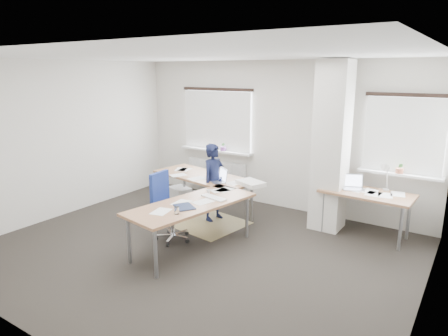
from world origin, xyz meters
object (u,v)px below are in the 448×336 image
Objects in this scene: desk_main at (201,190)px; task_chair at (171,222)px; desk_side at (367,195)px; person at (214,182)px.

desk_main is 2.76× the size of task_chair.
task_chair reaches higher than desk_main.
person is (-2.44, -0.75, 0.00)m from desk_side.
desk_main is 2.16× the size of person.
task_chair is (-2.50, -1.86, -0.38)m from desk_side.
desk_side is at bearing -64.07° from person.
desk_side reaches higher than task_chair.
task_chair is 1.18m from person.
person reaches higher than desk_side.
person is at bearing -160.00° from desk_side.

